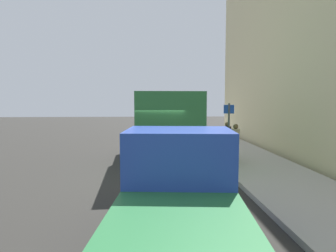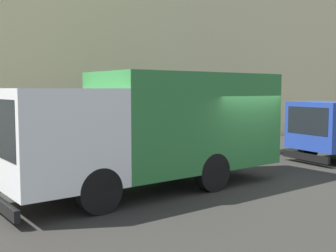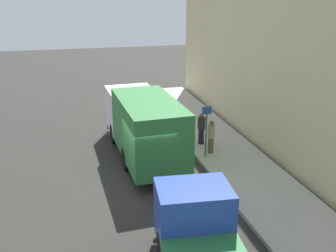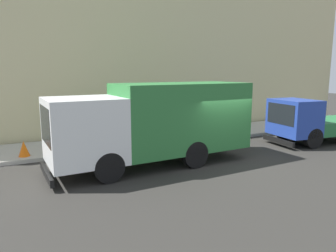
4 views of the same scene
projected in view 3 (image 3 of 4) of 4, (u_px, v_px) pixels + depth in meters
name	position (u px, v px, depth m)	size (l,w,h in m)	color
ground	(141.00, 182.00, 16.26)	(80.00, 80.00, 0.00)	#2C2A27
sidewalk	(242.00, 169.00, 17.32)	(3.25, 30.00, 0.16)	#B3AFA4
building_facade	(299.00, 37.00, 15.91)	(0.50, 30.00, 11.59)	beige
large_utility_truck	(143.00, 123.00, 18.19)	(2.72, 7.87, 3.12)	white
small_flatbed_truck	(202.00, 245.00, 10.58)	(2.67, 5.49, 2.23)	#2441A7
pedestrian_walking	(211.00, 136.00, 18.51)	(0.49, 0.49, 1.63)	brown
pedestrian_standing	(201.00, 128.00, 19.62)	(0.49, 0.49, 1.62)	black
traffic_cone_orange	(176.00, 115.00, 23.44)	(0.44, 0.44, 0.63)	orange
street_sign_post	(206.00, 127.00, 17.89)	(0.44, 0.08, 2.53)	#4C5156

